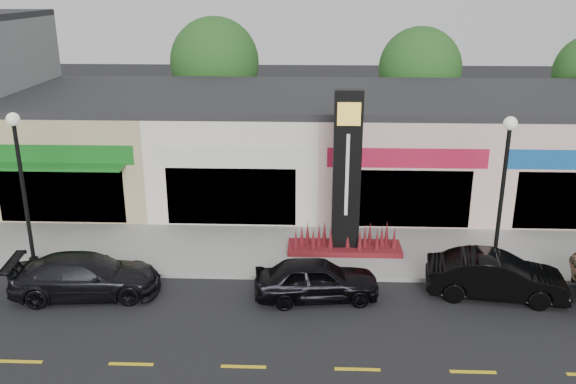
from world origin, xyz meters
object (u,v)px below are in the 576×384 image
car_black_sedan (317,279)px  car_black_conv (496,276)px  lamp_west_near (21,176)px  pylon_sign (346,197)px  lamp_east_near (503,181)px  car_dark_sedan (86,276)px

car_black_sedan → car_black_conv: car_black_conv is taller
car_black_sedan → car_black_conv: 5.74m
car_black_conv → lamp_west_near: bearing=93.2°
pylon_sign → car_black_conv: (4.67, -3.06, -1.56)m
lamp_east_near → car_black_conv: size_ratio=1.26×
car_black_sedan → car_black_conv: (5.73, 0.34, 0.04)m
pylon_sign → car_black_conv: pylon_sign is taller
pylon_sign → car_dark_sedan: 9.30m
lamp_west_near → car_black_conv: lamp_west_near is taller
pylon_sign → car_black_sedan: pylon_sign is taller
car_black_conv → car_dark_sedan: bearing=100.0°
lamp_west_near → lamp_east_near: same height
lamp_east_near → car_black_sedan: bearing=-164.3°
car_black_conv → lamp_east_near: bearing=-5.2°
lamp_east_near → car_dark_sedan: (-13.48, -1.77, -2.79)m
lamp_east_near → pylon_sign: bearing=161.3°
lamp_east_near → car_black_conv: (-0.33, -1.37, -2.76)m
car_black_conv → pylon_sign: bearing=65.0°
car_dark_sedan → car_black_conv: (13.16, 0.40, 0.03)m
car_dark_sedan → car_black_conv: bearing=-94.7°
pylon_sign → car_black_sedan: bearing=-107.3°
car_dark_sedan → car_black_sedan: bearing=-95.9°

